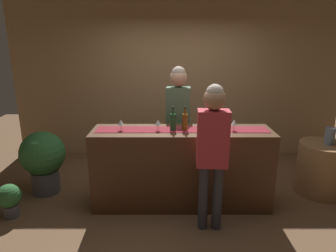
% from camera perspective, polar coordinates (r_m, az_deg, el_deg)
% --- Properties ---
extents(ground_plane, '(10.00, 10.00, 0.00)m').
position_cam_1_polar(ground_plane, '(4.18, 2.31, -14.42)').
color(ground_plane, brown).
extents(back_wall, '(6.00, 0.12, 2.90)m').
position_cam_1_polar(back_wall, '(5.54, 1.62, 9.15)').
color(back_wall, tan).
rests_on(back_wall, ground).
extents(bar_counter, '(2.28, 0.60, 1.03)m').
position_cam_1_polar(bar_counter, '(3.94, 2.39, -7.94)').
color(bar_counter, '#472B19').
rests_on(bar_counter, ground).
extents(counter_runner_cloth, '(2.17, 0.28, 0.01)m').
position_cam_1_polar(counter_runner_cloth, '(3.76, 2.48, -0.69)').
color(counter_runner_cloth, maroon).
rests_on(counter_runner_cloth, bar_counter).
extents(wine_bottle_amber, '(0.07, 0.07, 0.30)m').
position_cam_1_polar(wine_bottle_amber, '(3.71, 3.01, 0.85)').
color(wine_bottle_amber, brown).
rests_on(wine_bottle_amber, bar_counter).
extents(wine_bottle_green, '(0.07, 0.07, 0.30)m').
position_cam_1_polar(wine_bottle_green, '(3.70, 0.71, 0.85)').
color(wine_bottle_green, '#194723').
rests_on(wine_bottle_green, bar_counter).
extents(wine_glass_near_customer, '(0.07, 0.07, 0.14)m').
position_cam_1_polar(wine_glass_near_customer, '(3.68, -2.19, 0.62)').
color(wine_glass_near_customer, silver).
rests_on(wine_glass_near_customer, bar_counter).
extents(wine_glass_mid_counter, '(0.07, 0.07, 0.14)m').
position_cam_1_polar(wine_glass_mid_counter, '(3.77, 12.33, 0.65)').
color(wine_glass_mid_counter, silver).
rests_on(wine_glass_mid_counter, bar_counter).
extents(wine_glass_far_end, '(0.07, 0.07, 0.14)m').
position_cam_1_polar(wine_glass_far_end, '(3.74, -9.27, 0.66)').
color(wine_glass_far_end, silver).
rests_on(wine_glass_far_end, bar_counter).
extents(bartender, '(0.36, 0.25, 1.78)m').
position_cam_1_polar(bartender, '(4.30, 1.72, 2.53)').
color(bartender, '#26262B').
rests_on(bartender, ground).
extents(customer_sipping, '(0.35, 0.24, 1.69)m').
position_cam_1_polar(customer_sipping, '(3.25, 8.32, -3.35)').
color(customer_sipping, '#33333D').
rests_on(customer_sipping, ground).
extents(round_side_table, '(0.68, 0.68, 0.74)m').
position_cam_1_polar(round_side_table, '(4.80, 27.18, -7.16)').
color(round_side_table, '#996B42').
rests_on(round_side_table, ground).
extents(vase_on_side_table, '(0.13, 0.13, 0.24)m').
position_cam_1_polar(vase_on_side_table, '(4.63, 28.39, -1.68)').
color(vase_on_side_table, slate).
rests_on(vase_on_side_table, round_side_table).
extents(potted_plant_tall, '(0.62, 0.62, 0.91)m').
position_cam_1_polar(potted_plant_tall, '(4.57, -23.07, -5.71)').
color(potted_plant_tall, '#4C4C51').
rests_on(potted_plant_tall, ground).
extents(potted_plant_small, '(0.29, 0.29, 0.43)m').
position_cam_1_polar(potted_plant_small, '(4.24, -28.39, -12.18)').
color(potted_plant_small, '#4C4C51').
rests_on(potted_plant_small, ground).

